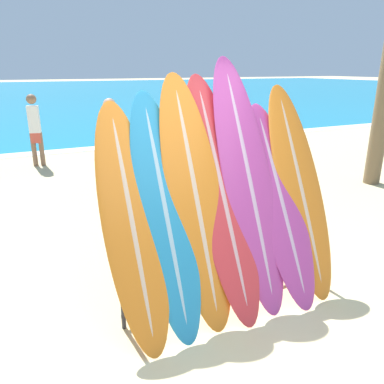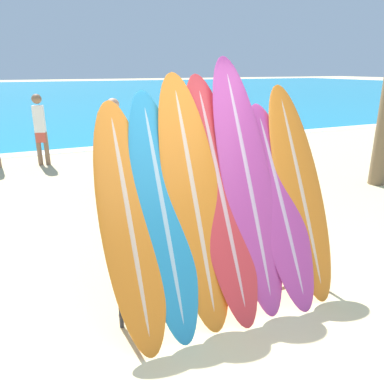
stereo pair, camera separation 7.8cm
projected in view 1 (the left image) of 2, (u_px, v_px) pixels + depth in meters
name	position (u px, v px, depth m)	size (l,w,h in m)	color
ground_plane	(234.00, 353.00, 3.11)	(160.00, 160.00, 0.00)	beige
ocean_water	(28.00, 92.00, 35.91)	(120.00, 60.00, 0.01)	teal
surfboard_rack	(226.00, 257.00, 3.69)	(2.15, 0.04, 0.90)	#28282D
surfboard_slot_0	(132.00, 223.00, 3.19)	(0.51, 1.12, 1.99)	orange
surfboard_slot_1	(165.00, 213.00, 3.31)	(0.50, 1.11, 2.07)	teal
surfboard_slot_2	(195.00, 198.00, 3.44)	(0.55, 1.09, 2.23)	orange
surfboard_slot_3	(222.00, 194.00, 3.57)	(0.53, 1.25, 2.22)	red
surfboard_slot_4	(248.00, 181.00, 3.68)	(0.54, 1.22, 2.39)	#B23D8E
surfboard_slot_5	(280.00, 202.00, 3.80)	(0.53, 1.14, 1.92)	#B23D8E
surfboard_slot_6	(300.00, 189.00, 3.91)	(0.54, 1.08, 2.10)	orange
person_mid_beach	(112.00, 141.00, 7.05)	(0.23, 0.29, 1.73)	tan
person_far_left	(185.00, 123.00, 10.08)	(0.21, 0.26, 1.55)	#846047
person_far_right	(35.00, 128.00, 8.78)	(0.28, 0.23, 1.68)	#846047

